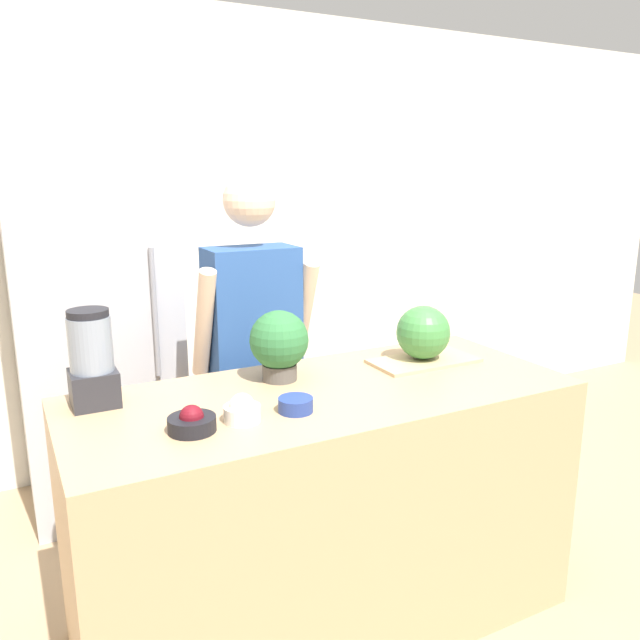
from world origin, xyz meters
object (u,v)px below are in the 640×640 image
Objects in this scene: potted_plant at (279,343)px; bowl_small_blue at (296,405)px; bowl_cream at (242,410)px; person at (254,363)px; refrigerator at (97,339)px; watermelon at (423,332)px; bowl_cherries at (192,422)px; blender at (92,360)px.

bowl_small_blue is at bearing -104.69° from potted_plant.
bowl_small_blue is at bearing -1.50° from bowl_cream.
potted_plant is at bearing 49.40° from bowl_cream.
refrigerator is at bearing 126.48° from person.
bowl_cream is 0.44× the size of potted_plant.
watermelon is 1.07m from bowl_cherries.
bowl_cherries is at bearing -123.60° from person.
person reaches higher than potted_plant.
bowl_cherries is 0.54m from potted_plant.
bowl_cherries is at bearing -87.61° from refrigerator.
blender is at bearing 147.44° from bowl_small_blue.
person is 11.61× the size of bowl_cherries.
refrigerator is 0.92m from person.
potted_plant reaches higher than bowl_small_blue.
bowl_small_blue is (0.18, -0.00, -0.01)m from bowl_cream.
blender is (-1.26, 0.11, 0.03)m from watermelon.
potted_plant is (-0.61, 0.06, 0.02)m from watermelon.
potted_plant is (-0.06, -0.42, 0.21)m from person.
refrigerator is 12.05× the size of bowl_cherries.
refrigerator is 8.04× the size of watermelon.
bowl_cream is (-0.88, -0.25, -0.09)m from watermelon.
refrigerator is 1.04× the size of person.
bowl_small_blue is (-0.14, -0.74, 0.09)m from person.
person reaches higher than bowl_cherries.
watermelon is at bearing -5.04° from blender.
blender reaches higher than watermelon.
blender is (-0.57, 0.36, 0.13)m from bowl_small_blue.
refrigerator is at bearing 131.86° from watermelon.
refrigerator is 1.49m from bowl_cream.
watermelon is at bearing -5.80° from potted_plant.
watermelon is 0.83× the size of potted_plant.
bowl_cream is at bearing -164.25° from watermelon.
watermelon is at bearing -41.34° from person.
bowl_cream reaches higher than bowl_small_blue.
bowl_cream is 1.01× the size of bowl_small_blue.
potted_plant is (0.43, 0.31, 0.11)m from bowl_cherries.
bowl_cream is at bearing 1.05° from bowl_cherries.
bowl_small_blue is (0.34, -0.00, -0.01)m from bowl_cherries.
blender reaches higher than bowl_cream.
refrigerator is 6.64× the size of potted_plant.
blender reaches higher than bowl_small_blue.
watermelon reaches higher than bowl_small_blue.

